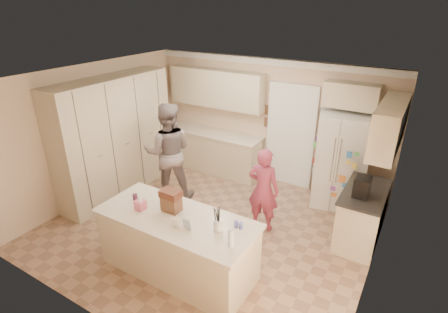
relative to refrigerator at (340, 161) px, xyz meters
The scene contains 41 objects.
floor 2.72m from the refrigerator, 130.27° to the right, with size 5.20×4.60×0.02m, color #9B785D.
ceiling 3.08m from the refrigerator, 130.27° to the right, with size 5.20×4.60×0.02m, color white.
wall_back 1.74m from the refrigerator, 167.84° to the left, with size 5.20×0.02×2.60m, color beige.
wall_front 4.59m from the refrigerator, 111.22° to the right, with size 5.20×0.02×2.60m, color beige.
wall_left 4.71m from the refrigerator, 155.39° to the right, with size 0.02×4.60×2.60m, color beige.
wall_right 2.21m from the refrigerator, 63.95° to the right, with size 0.02×4.60×2.60m, color beige.
crown_back 2.34m from the refrigerator, 169.50° to the left, with size 5.20×0.08×0.12m, color white.
pantry_bank 4.33m from the refrigerator, 156.09° to the right, with size 0.60×2.60×2.35m, color beige.
back_base_cab 2.84m from the refrigerator, behind, with size 2.20×0.60×0.88m, color beige.
back_countertop 2.81m from the refrigerator, behind, with size 2.24×0.63×0.04m, color beige.
back_upper_cab 2.98m from the refrigerator, behind, with size 2.20×0.35×0.80m, color beige.
doorway_opening 1.16m from the refrigerator, 163.53° to the left, with size 0.90×0.06×2.10m, color black.
doorway_casing 1.15m from the refrigerator, 165.22° to the left, with size 1.02×0.03×2.22m, color white.
wall_frame_upper 1.79m from the refrigerator, 169.04° to the left, with size 0.15×0.02×0.20m, color brown.
wall_frame_lower 1.71m from the refrigerator, 169.04° to the left, with size 0.15×0.02×0.20m, color brown.
refrigerator is the anchor object (origin of this frame).
fridge_seam 0.35m from the refrigerator, 90.00° to the right, with size 0.01×0.02×1.78m, color gray.
fridge_dispenser 0.49m from the refrigerator, 121.08° to the right, with size 0.22×0.03×0.35m, color black.
fridge_handle_l 0.40m from the refrigerator, 97.70° to the right, with size 0.02×0.02×0.85m, color silver.
fridge_handle_r 0.40m from the refrigerator, 82.30° to the right, with size 0.02×0.02×0.85m, color silver.
over_fridge_cab 1.21m from the refrigerator, 91.67° to the left, with size 0.95×0.35×0.45m, color beige.
right_base_cab 1.24m from the refrigerator, 55.92° to the right, with size 0.60×1.20×0.88m, color beige.
right_countertop 1.15m from the refrigerator, 56.33° to the right, with size 0.63×1.24×0.04m, color #2D2B28.
right_upper_cab 1.50m from the refrigerator, 44.38° to the right, with size 0.35×1.50×0.70m, color beige.
coffee_maker 1.31m from the refrigerator, 62.71° to the right, with size 0.22×0.28×0.30m, color black.
island_base 3.41m from the refrigerator, 115.48° to the right, with size 2.20×0.90×0.88m, color beige.
island_top 3.38m from the refrigerator, 115.48° to the right, with size 2.28×0.96×0.05m, color beige.
utensil_crock 3.11m from the refrigerator, 105.00° to the right, with size 0.13×0.13×0.15m, color white.
tissue_box 3.74m from the refrigerator, 122.45° to the right, with size 0.13×0.13×0.14m, color pink.
tissue_plume 3.74m from the refrigerator, 122.45° to the right, with size 0.08×0.08×0.08m, color white.
dollhouse_body 3.36m from the refrigerator, 118.52° to the right, with size 0.26×0.18×0.22m, color brown.
dollhouse_roof 3.37m from the refrigerator, 118.52° to the right, with size 0.28×0.20×0.10m, color #592D1E.
jam_jar 3.76m from the refrigerator, 126.90° to the right, with size 0.07×0.07×0.09m, color #59263F.
greeting_card_a 3.51m from the refrigerator, 111.86° to the right, with size 0.12×0.01×0.16m, color white.
greeting_card_b 3.41m from the refrigerator, 109.83° to the right, with size 0.12×0.01×0.16m, color silver.
water_bottle 3.25m from the refrigerator, 98.96° to the right, with size 0.07×0.07×0.24m, color silver.
shaker_salt 2.90m from the refrigerator, 102.63° to the right, with size 0.05×0.05×0.09m, color #4F55B7.
shaker_pepper 2.89m from the refrigerator, 101.28° to the right, with size 0.05×0.05×0.09m, color #4F55B7.
teen_boy 3.24m from the refrigerator, 153.77° to the right, with size 0.94×0.73×1.93m, color gray.
teen_girl 1.71m from the refrigerator, 121.00° to the right, with size 0.54×0.36×1.49m, color #A83F68.
fridge_magnets 0.36m from the refrigerator, 90.00° to the right, with size 0.76×0.02×1.44m, color tan, non-canonical shape.
Camera 1 is at (2.83, -4.21, 3.63)m, focal length 28.00 mm.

